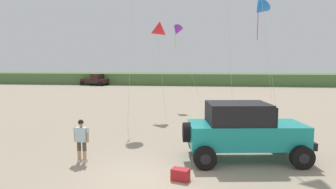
{
  "coord_description": "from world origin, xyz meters",
  "views": [
    {
      "loc": [
        1.85,
        -9.18,
        3.78
      ],
      "look_at": [
        0.37,
        2.66,
        2.49
      ],
      "focal_mm": 31.01,
      "sensor_mm": 36.0,
      "label": 1
    }
  ],
  "objects": [
    {
      "name": "kite_purple_stunt",
      "position": [
        -0.46,
        15.32,
        6.46
      ],
      "size": [
        2.94,
        3.43,
        7.05
      ],
      "color": "purple",
      "rests_on": "ground_plane"
    },
    {
      "name": "dune_ridge",
      "position": [
        -2.54,
        44.18,
        0.98
      ],
      "size": [
        90.0,
        9.74,
        1.97
      ],
      "primitive_type": "cube",
      "color": "#4C703D",
      "rests_on": "ground_plane"
    },
    {
      "name": "person_watching",
      "position": [
        -2.76,
        1.12,
        0.94
      ],
      "size": [
        0.62,
        0.31,
        1.67
      ],
      "color": "tan",
      "rests_on": "ground_plane"
    },
    {
      "name": "jeep",
      "position": [
        3.43,
        2.2,
        1.2
      ],
      "size": [
        4.98,
        2.96,
        2.26
      ],
      "color": "teal",
      "rests_on": "ground_plane"
    },
    {
      "name": "distant_pickup",
      "position": [
        -16.79,
        38.74,
        0.94
      ],
      "size": [
        4.93,
        3.39,
        1.98
      ],
      "color": "black",
      "rests_on": "ground_plane"
    },
    {
      "name": "kite_green_box",
      "position": [
        6.01,
        14.17,
        7.9
      ],
      "size": [
        1.83,
        3.84,
        8.7
      ],
      "color": "blue",
      "rests_on": "ground_plane"
    },
    {
      "name": "cooler_box",
      "position": [
        1.12,
        -0.13,
        0.19
      ],
      "size": [
        0.64,
        0.5,
        0.38
      ],
      "primitive_type": "cube",
      "rotation": [
        0.0,
        0.0,
        -0.29
      ],
      "color": "#B21E23",
      "rests_on": "ground_plane"
    },
    {
      "name": "ground_plane",
      "position": [
        0.0,
        0.0,
        0.0
      ],
      "size": [
        220.0,
        220.0,
        0.0
      ],
      "primitive_type": "plane",
      "color": "gray"
    },
    {
      "name": "kite_yellow_diamond",
      "position": [
        -1.51,
        11.33,
        6.05
      ],
      "size": [
        1.62,
        2.57,
        6.74
      ],
      "color": "red",
      "rests_on": "ground_plane"
    }
  ]
}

